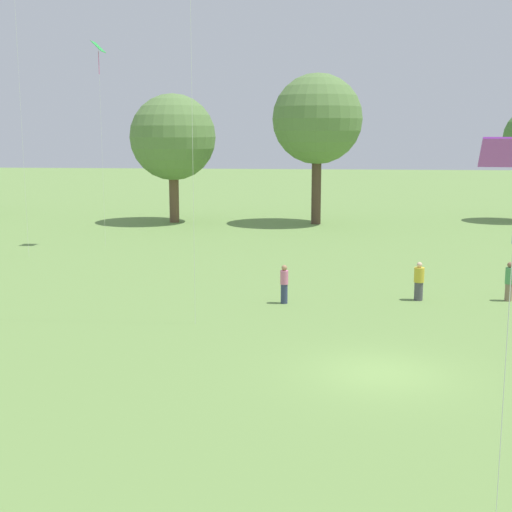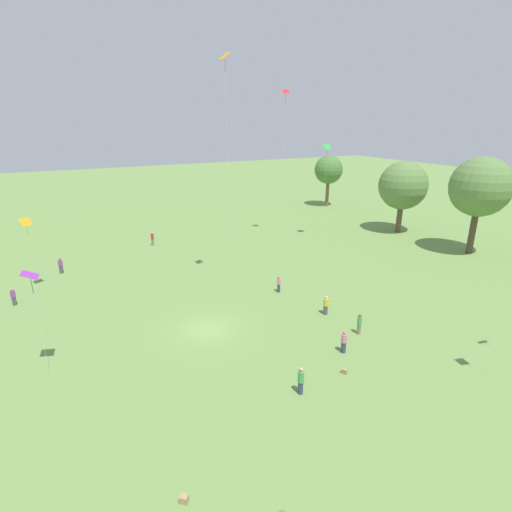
{
  "view_description": "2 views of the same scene",
  "coord_description": "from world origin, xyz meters",
  "px_view_note": "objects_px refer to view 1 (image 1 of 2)",
  "views": [
    {
      "loc": [
        -1.69,
        -21.0,
        7.24
      ],
      "look_at": [
        -3.74,
        -0.49,
        3.64
      ],
      "focal_mm": 50.0,
      "sensor_mm": 36.0,
      "label": 1
    },
    {
      "loc": [
        26.62,
        -9.67,
        15.73
      ],
      "look_at": [
        -0.62,
        4.7,
        5.17
      ],
      "focal_mm": 28.0,
      "sensor_mm": 36.0,
      "label": 2
    }
  ],
  "objects_px": {
    "person_3": "(509,281)",
    "kite_3": "(99,56)",
    "person_4": "(419,282)",
    "person_7": "(284,284)"
  },
  "relations": [
    {
      "from": "person_3",
      "to": "kite_3",
      "type": "relative_size",
      "value": 0.13
    },
    {
      "from": "person_3",
      "to": "person_7",
      "type": "distance_m",
      "value": 9.76
    },
    {
      "from": "person_3",
      "to": "person_7",
      "type": "relative_size",
      "value": 1.03
    },
    {
      "from": "person_4",
      "to": "person_7",
      "type": "height_order",
      "value": "person_4"
    },
    {
      "from": "person_4",
      "to": "person_3",
      "type": "bearing_deg",
      "value": -145.39
    },
    {
      "from": "person_4",
      "to": "kite_3",
      "type": "distance_m",
      "value": 25.03
    },
    {
      "from": "person_7",
      "to": "person_4",
      "type": "bearing_deg",
      "value": 66.33
    },
    {
      "from": "person_4",
      "to": "person_7",
      "type": "xyz_separation_m",
      "value": [
        -5.79,
        -1.17,
        0.01
      ]
    },
    {
      "from": "person_3",
      "to": "kite_3",
      "type": "height_order",
      "value": "kite_3"
    },
    {
      "from": "person_4",
      "to": "person_7",
      "type": "bearing_deg",
      "value": 42.16
    }
  ]
}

